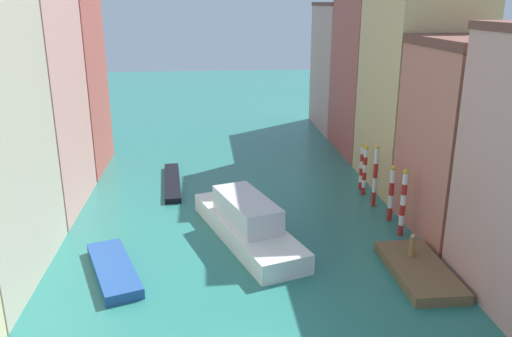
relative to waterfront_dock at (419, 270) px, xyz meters
The scene contains 17 objects.
ground_plane 19.72m from the waterfront_dock, 119.95° to the left, with size 154.00×154.00×0.00m, color #28756B.
building_left_2 30.07m from the waterfront_dock, 152.66° to the left, with size 7.32×10.07×21.00m.
building_left_3 35.20m from the waterfront_dock, 137.77° to the left, with size 7.32×9.10×19.33m.
building_right_1 10.09m from the waterfront_dock, 46.96° to the left, with size 7.32×8.76×12.94m.
building_right_2 18.76m from the waterfront_dock, 70.59° to the left, with size 7.32×10.27×18.94m.
building_right_3 28.30m from the waterfront_dock, 78.06° to the left, with size 7.32×10.33×21.55m.
building_right_4 37.43m from the waterfront_dock, 81.49° to the left, with size 7.32×11.08×14.99m.
waterfront_dock is the anchor object (origin of this frame).
person_on_dock 1.57m from the waterfront_dock, 90.38° to the left, with size 0.36×0.36×1.39m.
mooring_pole_0 5.80m from the waterfront_dock, 80.48° to the left, with size 0.39×0.39×4.71m.
mooring_pole_1 8.10m from the waterfront_dock, 82.68° to the left, with size 0.38×0.38×4.15m.
mooring_pole_2 10.83m from the waterfront_dock, 86.18° to the left, with size 0.36×0.36×4.88m.
mooring_pole_3 13.19m from the waterfront_dock, 87.06° to the left, with size 0.37×0.37×4.17m.
mooring_pole_4 14.51m from the waterfront_dock, 86.70° to the left, with size 0.36×0.36×3.99m.
vaporetto_white 11.16m from the waterfront_dock, 148.20° to the left, with size 6.96×12.55×2.88m.
gondola_black 22.72m from the waterfront_dock, 131.29° to the left, with size 1.93×9.34×0.45m.
motorboat_0 17.61m from the waterfront_dock, behind, with size 4.16×7.05×0.61m.
Camera 1 is at (-2.09, -17.80, 14.98)m, focal length 36.09 mm.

